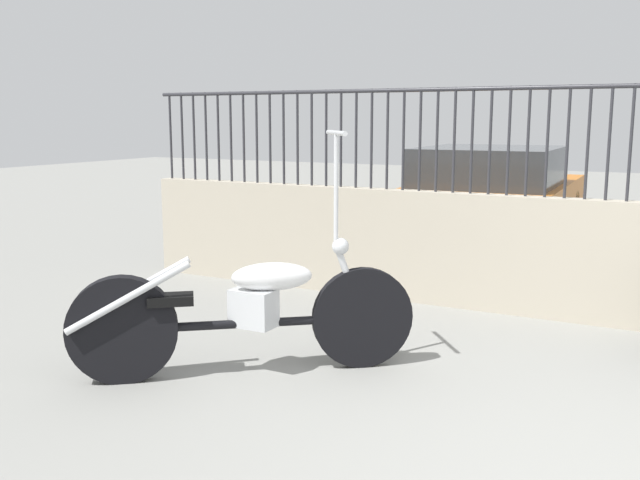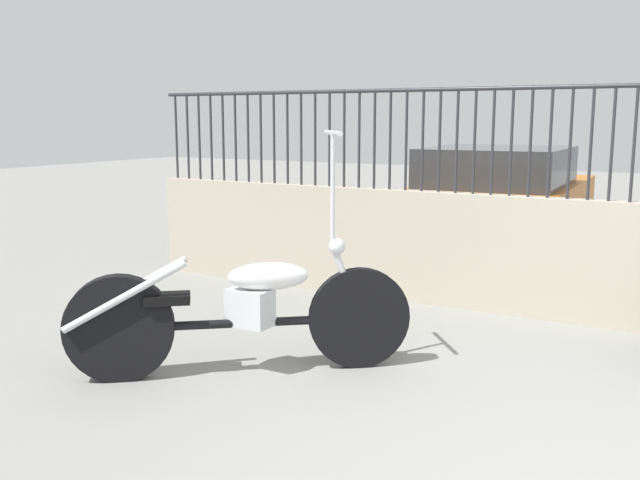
# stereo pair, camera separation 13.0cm
# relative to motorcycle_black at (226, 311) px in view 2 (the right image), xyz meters

# --- Properties ---
(motorcycle_black) EXTENTS (1.79, 1.46, 1.55)m
(motorcycle_black) POSITION_rel_motorcycle_black_xyz_m (0.00, 0.00, 0.00)
(motorcycle_black) COLOR black
(motorcycle_black) RESTS_ON ground_plane
(car_orange) EXTENTS (1.94, 4.09, 1.26)m
(car_orange) POSITION_rel_motorcycle_black_xyz_m (0.23, 5.42, 0.23)
(car_orange) COLOR black
(car_orange) RESTS_ON ground_plane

